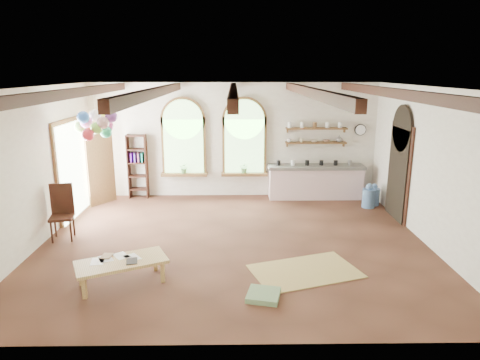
{
  "coord_description": "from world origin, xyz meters",
  "views": [
    {
      "loc": [
        0.01,
        -8.42,
        3.51
      ],
      "look_at": [
        0.14,
        0.6,
        1.19
      ],
      "focal_mm": 32.0,
      "sensor_mm": 36.0,
      "label": 1
    }
  ],
  "objects_px": {
    "coffee_table": "(121,263)",
    "balloon_cluster": "(96,124)",
    "kitchen_counter": "(315,181)",
    "side_chair": "(63,224)"
  },
  "relations": [
    {
      "from": "side_chair",
      "to": "balloon_cluster",
      "type": "relative_size",
      "value": 1.02
    },
    {
      "from": "side_chair",
      "to": "balloon_cluster",
      "type": "xyz_separation_m",
      "value": [
        0.6,
        0.88,
        2.01
      ]
    },
    {
      "from": "coffee_table",
      "to": "balloon_cluster",
      "type": "height_order",
      "value": "balloon_cluster"
    },
    {
      "from": "kitchen_counter",
      "to": "balloon_cluster",
      "type": "height_order",
      "value": "balloon_cluster"
    },
    {
      "from": "coffee_table",
      "to": "kitchen_counter",
      "type": "bearing_deg",
      "value": 50.05
    },
    {
      "from": "coffee_table",
      "to": "balloon_cluster",
      "type": "xyz_separation_m",
      "value": [
        -1.17,
        2.91,
        1.98
      ]
    },
    {
      "from": "kitchen_counter",
      "to": "coffee_table",
      "type": "distance_m",
      "value": 6.52
    },
    {
      "from": "coffee_table",
      "to": "side_chair",
      "type": "height_order",
      "value": "side_chair"
    },
    {
      "from": "coffee_table",
      "to": "balloon_cluster",
      "type": "distance_m",
      "value": 3.7
    },
    {
      "from": "balloon_cluster",
      "to": "side_chair",
      "type": "bearing_deg",
      "value": -124.35
    }
  ]
}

